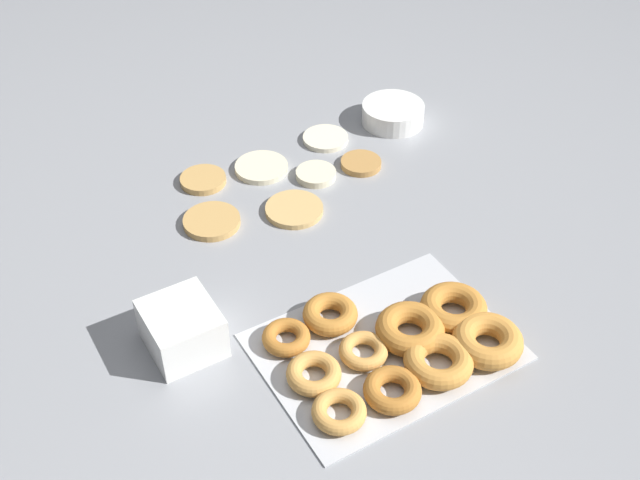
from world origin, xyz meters
name	(u,v)px	position (x,y,z in m)	size (l,w,h in m)	color
ground_plane	(298,216)	(0.00, 0.00, 0.00)	(3.00, 3.00, 0.00)	gray
pancake_0	(212,221)	(-0.16, 0.06, 0.01)	(0.11, 0.11, 0.01)	tan
pancake_1	(361,163)	(0.20, 0.08, 0.01)	(0.09, 0.09, 0.01)	#B27F42
pancake_2	(203,180)	(-0.12, 0.20, 0.01)	(0.10, 0.10, 0.01)	tan
pancake_3	(261,168)	(0.01, 0.18, 0.01)	(0.11, 0.11, 0.01)	beige
pancake_4	(325,138)	(0.18, 0.20, 0.01)	(0.10, 0.10, 0.01)	beige
pancake_5	(296,209)	(0.00, 0.02, 0.01)	(0.12, 0.12, 0.01)	tan
pancake_6	(316,174)	(0.10, 0.09, 0.01)	(0.09, 0.09, 0.02)	beige
donut_tray	(403,344)	(-0.02, -0.40, 0.02)	(0.41, 0.30, 0.04)	silver
batter_bowl	(393,114)	(0.36, 0.19, 0.02)	(0.14, 0.14, 0.05)	white
container_stack	(182,329)	(-0.33, -0.20, 0.04)	(0.11, 0.12, 0.08)	white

